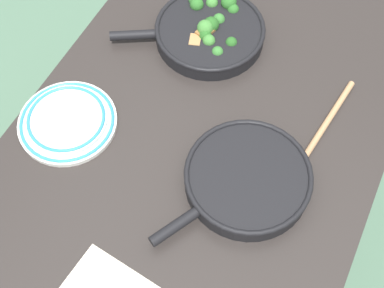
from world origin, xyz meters
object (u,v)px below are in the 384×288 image
object	(u,v)px
skillet_eggs	(247,179)
wooden_spoon	(307,153)
dinner_plate_stack	(67,121)
skillet_broccoli	(209,31)

from	to	relation	value
skillet_eggs	wooden_spoon	size ratio (longest dim) A/B	0.95
wooden_spoon	dinner_plate_stack	size ratio (longest dim) A/B	1.66
skillet_broccoli	dinner_plate_stack	xyz separation A→B (m)	(-0.39, 0.19, -0.01)
skillet_broccoli	wooden_spoon	xyz separation A→B (m)	(-0.22, -0.35, -0.02)
skillet_broccoli	dinner_plate_stack	bearing A→B (deg)	34.76
skillet_broccoli	wooden_spoon	world-z (taller)	skillet_broccoli
skillet_broccoli	skillet_eggs	world-z (taller)	skillet_broccoli
skillet_broccoli	skillet_eggs	distance (m)	0.43
wooden_spoon	skillet_broccoli	bearing A→B (deg)	-114.63
skillet_eggs	dinner_plate_stack	xyz separation A→B (m)	(-0.04, 0.44, -0.01)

